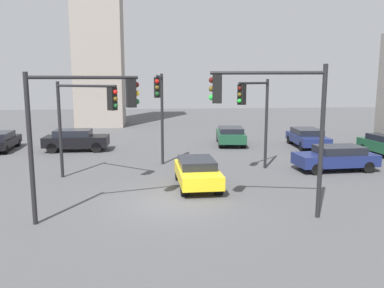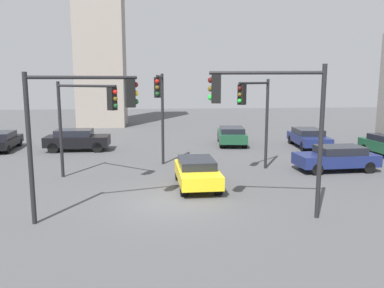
# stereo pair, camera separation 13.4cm
# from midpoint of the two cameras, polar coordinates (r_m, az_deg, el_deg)

# --- Properties ---
(ground_plane) EXTENTS (102.66, 102.66, 0.00)m
(ground_plane) POSITION_cam_midpoint_polar(r_m,az_deg,el_deg) (15.70, -3.12, -8.60)
(ground_plane) COLOR #4C4C4F
(traffic_light_0) EXTENTS (2.13, 2.08, 4.91)m
(traffic_light_0) POSITION_cam_midpoint_polar(r_m,az_deg,el_deg) (20.34, 9.41, 5.46)
(traffic_light_0) COLOR black
(traffic_light_0) RESTS_ON ground_plane
(traffic_light_1) EXTENTS (3.93, 1.02, 5.39)m
(traffic_light_1) POSITION_cam_midpoint_polar(r_m,az_deg,el_deg) (13.72, 11.60, 5.01)
(traffic_light_1) COLOR black
(traffic_light_1) RESTS_ON ground_plane
(traffic_light_2) EXTENTS (0.53, 3.27, 5.21)m
(traffic_light_2) POSITION_cam_midpoint_polar(r_m,az_deg,el_deg) (20.79, -4.52, 6.34)
(traffic_light_2) COLOR black
(traffic_light_2) RESTS_ON ground_plane
(traffic_light_3) EXTENTS (3.66, 1.21, 5.12)m
(traffic_light_3) POSITION_cam_midpoint_polar(r_m,az_deg,el_deg) (13.79, -15.68, 4.31)
(traffic_light_3) COLOR black
(traffic_light_3) RESTS_ON ground_plane
(traffic_light_4) EXTENTS (3.17, 2.58, 4.79)m
(traffic_light_4) POSITION_cam_midpoint_polar(r_m,az_deg,el_deg) (18.75, -15.25, 4.88)
(traffic_light_4) COLOR black
(traffic_light_4) RESTS_ON ground_plane
(car_0) EXTENTS (2.29, 4.66, 1.34)m
(car_0) POSITION_cam_midpoint_polar(r_m,az_deg,el_deg) (29.41, 16.91, 0.95)
(car_0) COLOR navy
(car_0) RESTS_ON ground_plane
(car_2) EXTENTS (4.32, 1.95, 1.48)m
(car_2) POSITION_cam_midpoint_polar(r_m,az_deg,el_deg) (27.91, -16.49, 0.67)
(car_2) COLOR black
(car_2) RESTS_ON ground_plane
(car_4) EXTENTS (4.38, 2.08, 1.34)m
(car_4) POSITION_cam_midpoint_polar(r_m,az_deg,el_deg) (22.29, 20.70, -1.89)
(car_4) COLOR navy
(car_4) RESTS_ON ground_plane
(car_5) EXTENTS (2.44, 4.60, 1.35)m
(car_5) POSITION_cam_midpoint_polar(r_m,az_deg,el_deg) (29.41, 5.99, 1.33)
(car_5) COLOR #19472D
(car_5) RESTS_ON ground_plane
(car_6) EXTENTS (1.99, 4.44, 1.29)m
(car_6) POSITION_cam_midpoint_polar(r_m,az_deg,el_deg) (30.09, -26.15, 0.48)
(car_6) COLOR black
(car_6) RESTS_ON ground_plane
(car_7) EXTENTS (1.88, 4.00, 1.28)m
(car_7) POSITION_cam_midpoint_polar(r_m,az_deg,el_deg) (17.77, 0.95, -4.11)
(car_7) COLOR yellow
(car_7) RESTS_ON ground_plane
(skyline_tower) EXTENTS (4.87, 4.87, 22.37)m
(skyline_tower) POSITION_cam_midpoint_polar(r_m,az_deg,el_deg) (43.14, -13.38, 17.62)
(skyline_tower) COLOR gray
(skyline_tower) RESTS_ON ground_plane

